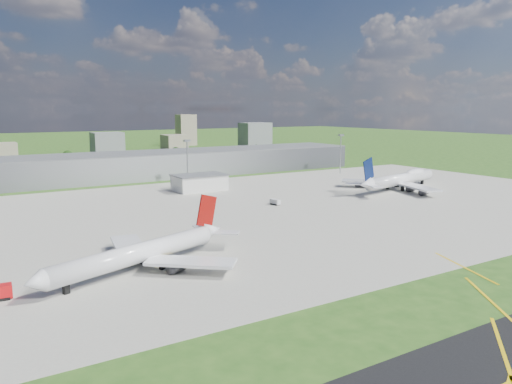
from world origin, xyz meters
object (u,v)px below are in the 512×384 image
airliner_red_twin (143,253)px  tug_yellow (170,261)px  airliner_blue_quad (401,179)px  van_white_far (395,185)px  van_white_near (275,202)px

airliner_red_twin → tug_yellow: size_ratio=17.00×
airliner_blue_quad → tug_yellow: 165.53m
airliner_red_twin → van_white_far: (165.85, 65.22, -3.45)m
tug_yellow → van_white_far: (158.12, 64.55, 0.31)m
tug_yellow → van_white_near: (72.65, 55.84, 0.44)m
van_white_far → airliner_red_twin: bearing=-159.6°
tug_yellow → van_white_far: bearing=-29.6°
airliner_red_twin → van_white_near: (80.38, 56.51, -3.32)m
tug_yellow → van_white_far: 170.79m
airliner_red_twin → van_white_far: size_ratio=13.87×
van_white_near → airliner_red_twin: bearing=115.0°
airliner_red_twin → van_white_near: airliner_red_twin is taller
airliner_blue_quad → airliner_red_twin: bearing=-173.2°
airliner_blue_quad → van_white_far: size_ratio=16.59×
airliner_red_twin → tug_yellow: (7.72, 0.67, -3.76)m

